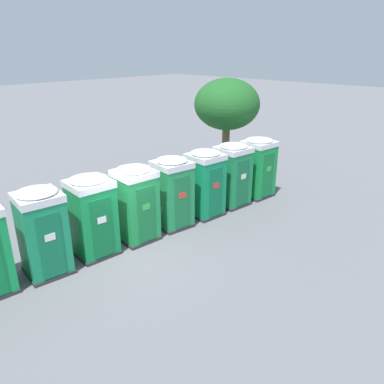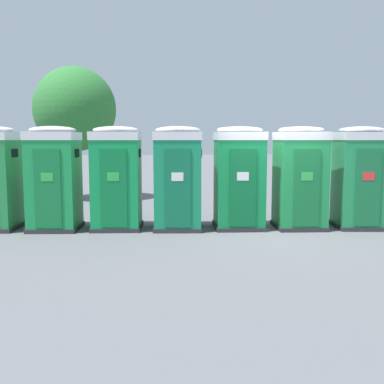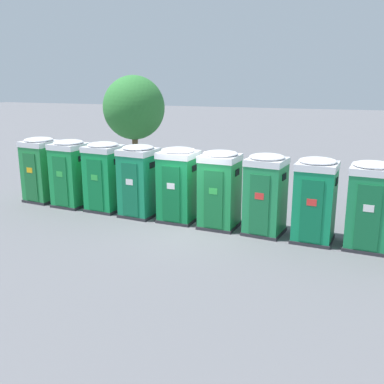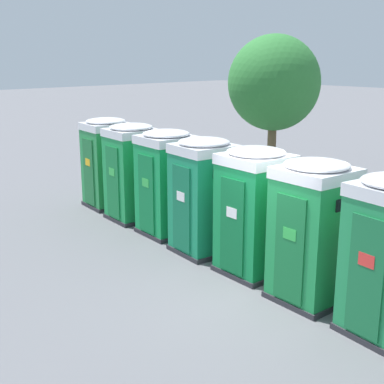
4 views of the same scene
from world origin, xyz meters
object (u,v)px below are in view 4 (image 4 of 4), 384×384
Objects in this scene: portapotty_3 at (203,195)px; street_tree_0 at (274,83)px; portapotty_2 at (167,182)px; portapotty_1 at (132,172)px; portapotty_0 at (107,162)px; portapotty_4 at (254,211)px; portapotty_5 at (313,231)px.

street_tree_0 is (-3.23, 6.26, 2.05)m from portapotty_3.
portapotty_1 is at bearing 176.46° from portapotty_2.
portapotty_0 is 1.00× the size of portapotty_2.
portapotty_1 is 0.52× the size of street_tree_0.
portapotty_1 and portapotty_3 have the same top height.
portapotty_2 is at bearing -74.06° from street_tree_0.
portapotty_2 is at bearing 174.45° from portapotty_4.
portapotty_3 is (4.52, -0.54, -0.00)m from portapotty_0.
portapotty_0 is 1.00× the size of portapotty_3.
portapotty_2 is at bearing 171.77° from portapotty_3.
portapotty_4 is 1.52m from portapotty_5.
street_tree_0 is at bearing 105.94° from portapotty_2.
portapotty_0 is 7.59m from portapotty_5.
portapotty_5 is (3.03, -0.27, -0.00)m from portapotty_3.
street_tree_0 reaches higher than portapotty_4.
portapotty_4 and portapotty_5 have the same top height.
portapotty_2 is 3.04m from portapotty_4.
portapotty_0 and portapotty_1 have the same top height.
portapotty_0 is 0.52× the size of street_tree_0.
portapotty_2 is 1.00× the size of portapotty_3.
portapotty_0 and portapotty_5 have the same top height.
portapotty_1 and portapotty_4 have the same top height.
portapotty_0 is 6.07m from portapotty_4.
portapotty_0 is at bearing 173.95° from portapotty_2.
portapotty_2 is at bearing -6.05° from portapotty_0.
portapotty_1 is at bearing -87.98° from street_tree_0.
portapotty_4 is at bearing -5.55° from portapotty_2.
portapotty_0 and portapotty_3 have the same top height.
portapotty_3 is at bearing -5.88° from portapotty_1.
portapotty_1 is at bearing 175.12° from portapotty_4.
portapotty_4 is (3.02, -0.29, -0.00)m from portapotty_2.
street_tree_0 is at bearing 92.02° from portapotty_1.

